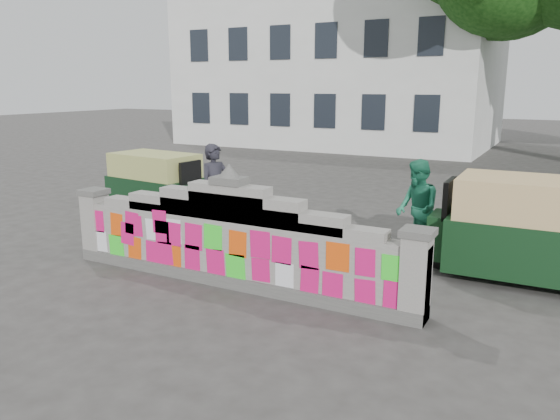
{
  "coord_description": "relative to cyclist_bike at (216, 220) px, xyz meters",
  "views": [
    {
      "loc": [
        4.73,
        -7.11,
        3.22
      ],
      "look_at": [
        0.37,
        1.0,
        1.1
      ],
      "focal_mm": 35.0,
      "sensor_mm": 36.0,
      "label": 1
    }
  ],
  "objects": [
    {
      "name": "rickshaw_left",
      "position": [
        -2.98,
        1.7,
        0.25
      ],
      "size": [
        2.82,
        1.54,
        1.53
      ],
      "rotation": [
        0.0,
        0.0,
        -0.11
      ],
      "color": "black",
      "rests_on": "ground"
    },
    {
      "name": "rickshaw_right",
      "position": [
        5.73,
        0.77,
        0.36
      ],
      "size": [
        3.15,
        1.5,
        1.73
      ],
      "rotation": [
        0.0,
        0.0,
        3.16
      ],
      "color": "black",
      "rests_on": "ground"
    },
    {
      "name": "ground",
      "position": [
        1.49,
        -1.73,
        -0.54
      ],
      "size": [
        100.0,
        100.0,
        0.0
      ],
      "primitive_type": "plane",
      "color": "#383533",
      "rests_on": "ground"
    },
    {
      "name": "cyclist_bike",
      "position": [
        0.0,
        0.0,
        0.0
      ],
      "size": [
        2.18,
        1.36,
        1.08
      ],
      "primitive_type": "imported",
      "rotation": [
        0.0,
        0.0,
        1.24
      ],
      "color": "black",
      "rests_on": "ground"
    },
    {
      "name": "parapet_wall",
      "position": [
        1.49,
        -1.74,
        0.21
      ],
      "size": [
        6.48,
        0.44,
        2.01
      ],
      "color": "#4C4C49",
      "rests_on": "ground"
    },
    {
      "name": "pedestrian",
      "position": [
        3.76,
        1.18,
        0.39
      ],
      "size": [
        1.1,
        1.15,
        1.87
      ],
      "primitive_type": "imported",
      "rotation": [
        0.0,
        0.0,
        -0.96
      ],
      "color": "#23805C",
      "rests_on": "ground"
    },
    {
      "name": "building",
      "position": [
        -5.51,
        20.25,
        3.47
      ],
      "size": [
        16.0,
        10.0,
        8.9
      ],
      "color": "silver",
      "rests_on": "ground"
    },
    {
      "name": "cyclist_rider",
      "position": [
        0.0,
        0.0,
        0.38
      ],
      "size": [
        0.64,
        0.78,
        1.83
      ],
      "primitive_type": "imported",
      "rotation": [
        0.0,
        0.0,
        1.24
      ],
      "color": "#23222A",
      "rests_on": "ground"
    }
  ]
}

